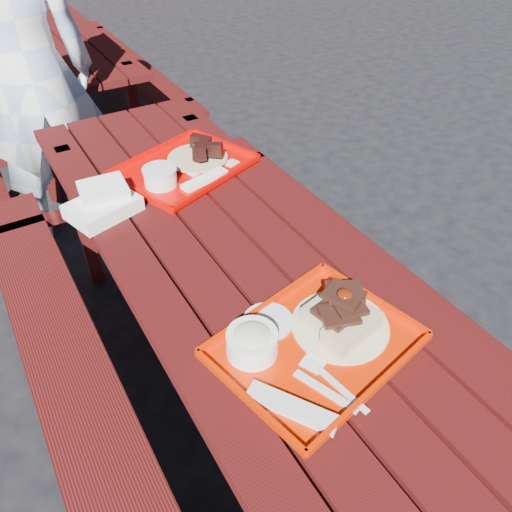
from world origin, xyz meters
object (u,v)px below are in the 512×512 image
at_px(picnic_table_far, 45,58).
at_px(far_tray, 184,167).
at_px(person, 28,75).
at_px(picnic_table_near, 234,290).
at_px(near_tray, 309,335).

height_order(picnic_table_far, far_tray, far_tray).
bearing_deg(picnic_table_far, person, -102.45).
xyz_separation_m(picnic_table_near, near_tray, (-0.02, -0.46, 0.23)).
bearing_deg(person, picnic_table_far, -99.26).
relative_size(picnic_table_far, far_tray, 4.03).
relative_size(picnic_table_near, person, 1.34).
bearing_deg(far_tray, near_tray, -95.31).
relative_size(picnic_table_near, near_tray, 4.30).
distance_m(picnic_table_near, picnic_table_far, 2.80).
height_order(far_tray, person, person).
bearing_deg(picnic_table_near, far_tray, 82.66).
height_order(picnic_table_near, picnic_table_far, same).
height_order(picnic_table_near, near_tray, near_tray).
height_order(near_tray, far_tray, near_tray).
distance_m(far_tray, person, 1.05).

